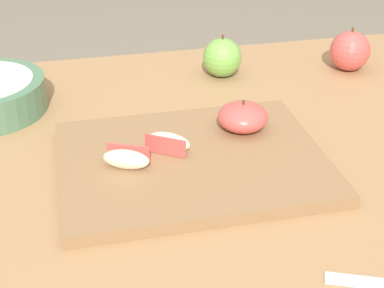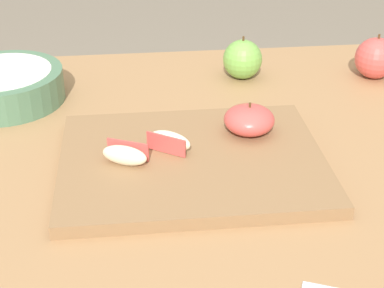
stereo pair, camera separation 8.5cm
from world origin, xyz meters
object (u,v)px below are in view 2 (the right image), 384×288
Objects in this scene: whole_apple_granny_green at (243,59)px; apple_wedge_middle at (125,153)px; apple_half_skin_up at (249,120)px; apple_wedge_left at (170,141)px; ceramic_fruit_bowl at (3,85)px; whole_apple_pink_lady at (376,58)px; cutting_board at (192,162)px.

apple_wedge_middle is at bearing -125.20° from whole_apple_granny_green.
apple_wedge_left is at bearing -161.99° from apple_half_skin_up.
apple_wedge_left is at bearing 23.71° from apple_wedge_middle.
apple_wedge_middle is 0.07m from apple_wedge_left.
whole_apple_granny_green reaches higher than ceramic_fruit_bowl.
ceramic_fruit_bowl is at bearing -172.74° from whole_apple_granny_green.
whole_apple_pink_lady is (0.41, 0.27, 0.01)m from apple_wedge_left.
apple_wedge_left is 0.33m from whole_apple_granny_green.
ceramic_fruit_bowl is (-0.27, 0.24, -0.00)m from apple_wedge_left.
ceramic_fruit_bowl is at bearing 139.19° from apple_wedge_left.
apple_wedge_left reaches higher than cutting_board.
whole_apple_pink_lady reaches higher than apple_wedge_left.
whole_apple_granny_green is at bearing 67.38° from cutting_board.
whole_apple_pink_lady is 1.04× the size of whole_apple_granny_green.
ceramic_fruit_bowl is (-0.68, -0.03, -0.01)m from whole_apple_pink_lady.
whole_apple_granny_green is (-0.25, 0.03, -0.00)m from whole_apple_pink_lady.
ceramic_fruit_bowl reaches higher than cutting_board.
apple_wedge_left is (-0.03, 0.02, 0.02)m from cutting_board.
whole_apple_pink_lady reaches higher than whole_apple_granny_green.
ceramic_fruit_bowl is at bearing 128.25° from apple_wedge_middle.
whole_apple_granny_green is (0.23, 0.32, 0.00)m from apple_wedge_middle.
whole_apple_pink_lady is at bearing 32.84° from apple_wedge_left.
whole_apple_pink_lady reaches higher than cutting_board.
ceramic_fruit_bowl is at bearing -177.52° from whole_apple_pink_lady.
apple_wedge_left is at bearing -118.89° from whole_apple_granny_green.
cutting_board is at bearing -112.62° from whole_apple_granny_green.
apple_wedge_middle is 0.39m from whole_apple_granny_green.
cutting_board is at bearing -142.98° from whole_apple_pink_lady.
apple_half_skin_up is 0.36m from whole_apple_pink_lady.
apple_half_skin_up is at bearing -98.19° from whole_apple_granny_green.
apple_wedge_middle is 1.03× the size of apple_wedge_left.
apple_half_skin_up is 0.25m from whole_apple_granny_green.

